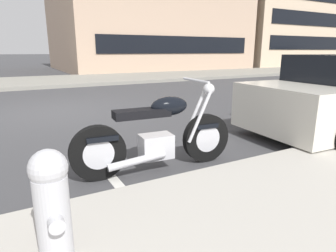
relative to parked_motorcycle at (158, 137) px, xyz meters
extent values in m
plane|color=#3D3D3F|center=(-0.60, 4.39, -0.43)|extent=(260.00, 260.00, 0.00)
cube|color=gray|center=(11.40, 11.71, -0.36)|extent=(120.00, 5.00, 0.14)
cube|color=silver|center=(-0.60, 0.17, -0.43)|extent=(0.12, 2.20, 0.01)
cylinder|color=black|center=(0.70, -0.05, -0.11)|extent=(0.66, 0.16, 0.65)
cylinder|color=silver|center=(0.70, -0.05, -0.11)|extent=(0.37, 0.15, 0.36)
cylinder|color=black|center=(-0.74, 0.06, -0.11)|extent=(0.66, 0.16, 0.65)
cylinder|color=silver|center=(-0.74, 0.06, -0.11)|extent=(0.37, 0.15, 0.36)
cube|color=silver|center=(-0.02, 0.01, -0.12)|extent=(0.42, 0.29, 0.30)
cube|color=black|center=(-0.20, 0.02, 0.31)|extent=(0.69, 0.27, 0.10)
ellipsoid|color=black|center=(0.16, -0.01, 0.37)|extent=(0.50, 0.28, 0.24)
cube|color=black|center=(-0.69, 0.06, 0.07)|extent=(0.37, 0.21, 0.06)
cube|color=black|center=(0.68, -0.05, 0.07)|extent=(0.33, 0.18, 0.06)
cylinder|color=silver|center=(0.56, 0.03, 0.21)|extent=(0.34, 0.07, 0.65)
cylinder|color=silver|center=(0.55, -0.11, 0.21)|extent=(0.34, 0.07, 0.65)
cylinder|color=silver|center=(0.52, -0.04, 0.67)|extent=(0.08, 0.62, 0.04)
sphere|color=silver|center=(0.72, -0.05, 0.55)|extent=(0.15, 0.15, 0.15)
cylinder|color=silver|center=(-0.33, -0.11, -0.22)|extent=(0.71, 0.14, 0.16)
cylinder|color=black|center=(2.68, 0.77, -0.12)|extent=(0.63, 0.26, 0.62)
cylinder|color=#B7B7BC|center=(-1.40, -1.28, -0.01)|extent=(0.22, 0.22, 0.57)
sphere|color=#B7B7BC|center=(-1.40, -1.28, 0.33)|extent=(0.24, 0.24, 0.24)
cylinder|color=#B7B7BC|center=(-1.40, -1.14, 0.02)|extent=(0.10, 0.08, 0.10)
cylinder|color=#B7B7BC|center=(-1.40, -1.42, 0.02)|extent=(0.10, 0.08, 0.10)
cube|color=tan|center=(8.68, 19.86, 3.73)|extent=(13.36, 11.71, 8.34)
cube|color=black|center=(8.68, 13.98, 1.40)|extent=(11.22, 0.06, 1.10)
cube|color=beige|center=(21.34, 18.68, 4.34)|extent=(10.43, 9.34, 9.55)
cube|color=black|center=(21.34, 13.98, 1.67)|extent=(8.76, 0.06, 1.10)
cube|color=black|center=(21.34, 13.98, 3.64)|extent=(8.76, 0.06, 1.10)
cube|color=tan|center=(34.29, 19.81, 3.97)|extent=(13.76, 11.60, 8.80)
camera|label=1|loc=(-1.55, -3.10, 1.04)|focal=31.12mm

